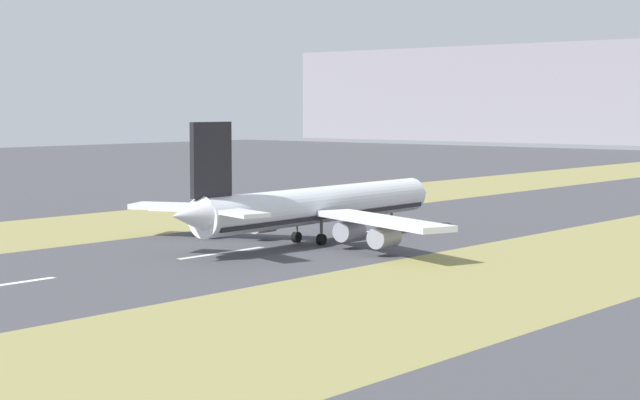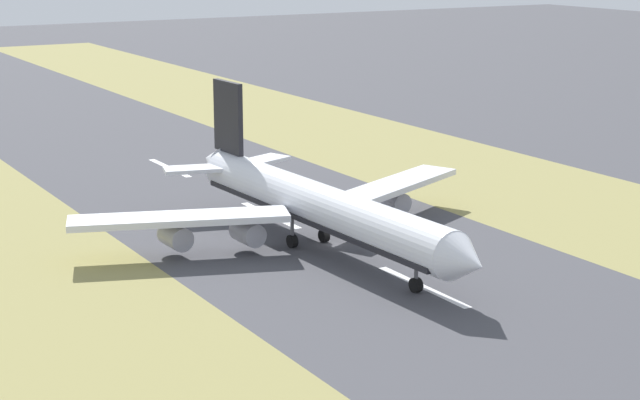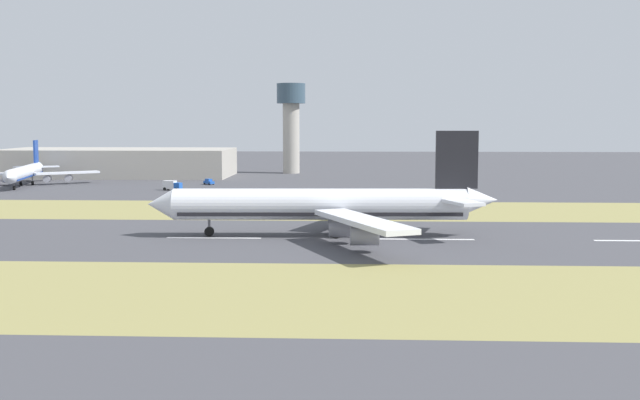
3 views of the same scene
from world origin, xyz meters
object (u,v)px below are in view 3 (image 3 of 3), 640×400
Objects in this scene: control_tower at (291,118)px; airplane_parked_apron at (26,172)px; airplane_main_jet at (330,205)px; service_truck at (172,185)px; terminal_building at (118,163)px; apron_car at (209,182)px.

airplane_parked_apron is at bearing 126.88° from control_tower.
airplane_parked_apron is (108.45, 107.60, -1.54)m from airplane_main_jet.
control_tower reaches higher than service_truck.
terminal_building is (152.07, 89.21, -0.54)m from airplane_main_jet.
apron_car is (114.74, 45.70, -5.02)m from airplane_main_jet.
airplane_main_jet is 0.75× the size of terminal_building.
control_tower is at bearing -21.44° from service_truck.
apron_car is at bearing -18.91° from service_truck.
airplane_main_jet reaches higher than service_truck.
terminal_building is 20.31× the size of apron_car.
service_truck is 1.45× the size of apron_car.
control_tower is (172.84, 21.78, 17.16)m from airplane_main_jet.
service_truck reaches higher than apron_car.
control_tower is at bearing 7.18° from airplane_main_jet.
control_tower is at bearing -53.12° from airplane_parked_apron.
apron_car is at bearing 157.62° from control_tower.
terminal_building is at bearing 49.38° from apron_car.
control_tower reaches higher than airplane_parked_apron.
service_truck is at bearing 161.09° from apron_car.
service_truck is (-59.34, -35.97, -3.81)m from terminal_building.
control_tower is 5.90× the size of service_truck.
service_truck is (92.72, 53.24, -4.36)m from airplane_main_jet.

